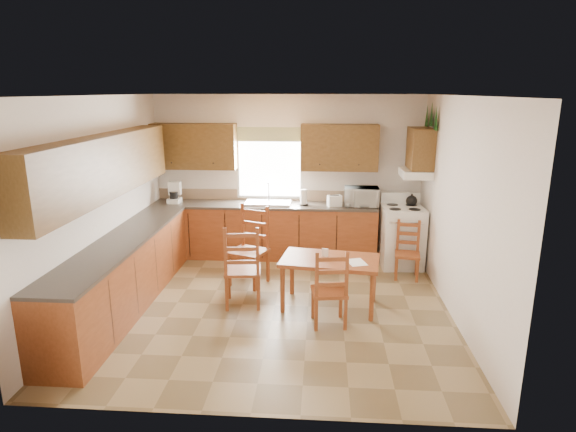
# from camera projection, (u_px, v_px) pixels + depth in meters

# --- Properties ---
(floor) EXTENTS (4.50, 4.50, 0.00)m
(floor) POSITION_uv_depth(u_px,v_px,m) (275.00, 305.00, 6.36)
(floor) COLOR olive
(floor) RESTS_ON ground
(ceiling) EXTENTS (4.50, 4.50, 0.00)m
(ceiling) POSITION_uv_depth(u_px,v_px,m) (274.00, 95.00, 5.68)
(ceiling) COLOR #926029
(ceiling) RESTS_ON floor
(wall_left) EXTENTS (4.50, 4.50, 0.00)m
(wall_left) POSITION_uv_depth(u_px,v_px,m) (100.00, 203.00, 6.18)
(wall_left) COLOR silver
(wall_left) RESTS_ON floor
(wall_right) EXTENTS (4.50, 4.50, 0.00)m
(wall_right) POSITION_uv_depth(u_px,v_px,m) (458.00, 209.00, 5.86)
(wall_right) COLOR silver
(wall_right) RESTS_ON floor
(wall_back) EXTENTS (4.50, 4.50, 0.00)m
(wall_back) POSITION_uv_depth(u_px,v_px,m) (287.00, 176.00, 8.19)
(wall_back) COLOR silver
(wall_back) RESTS_ON floor
(wall_front) EXTENTS (4.50, 4.50, 0.00)m
(wall_front) POSITION_uv_depth(u_px,v_px,m) (247.00, 272.00, 3.85)
(wall_front) COLOR silver
(wall_front) RESTS_ON floor
(lower_cab_back) EXTENTS (3.75, 0.60, 0.88)m
(lower_cab_back) POSITION_uv_depth(u_px,v_px,m) (264.00, 231.00, 8.16)
(lower_cab_back) COLOR brown
(lower_cab_back) RESTS_ON floor
(lower_cab_left) EXTENTS (0.60, 3.60, 0.88)m
(lower_cab_left) POSITION_uv_depth(u_px,v_px,m) (124.00, 275.00, 6.24)
(lower_cab_left) COLOR brown
(lower_cab_left) RESTS_ON floor
(counter_back) EXTENTS (3.75, 0.63, 0.04)m
(counter_back) POSITION_uv_depth(u_px,v_px,m) (264.00, 205.00, 8.04)
(counter_back) COLOR #403731
(counter_back) RESTS_ON lower_cab_back
(counter_left) EXTENTS (0.63, 3.60, 0.04)m
(counter_left) POSITION_uv_depth(u_px,v_px,m) (121.00, 241.00, 6.12)
(counter_left) COLOR #403731
(counter_left) RESTS_ON lower_cab_left
(backsplash) EXTENTS (3.75, 0.01, 0.18)m
(backsplash) POSITION_uv_depth(u_px,v_px,m) (266.00, 195.00, 8.29)
(backsplash) COLOR #8E7357
(backsplash) RESTS_ON counter_back
(upper_cab_back_left) EXTENTS (1.41, 0.33, 0.75)m
(upper_cab_back_left) POSITION_uv_depth(u_px,v_px,m) (194.00, 146.00, 8.01)
(upper_cab_back_left) COLOR brown
(upper_cab_back_left) RESTS_ON wall_back
(upper_cab_back_right) EXTENTS (1.25, 0.33, 0.75)m
(upper_cab_back_right) POSITION_uv_depth(u_px,v_px,m) (339.00, 147.00, 7.84)
(upper_cab_back_right) COLOR brown
(upper_cab_back_right) RESTS_ON wall_back
(upper_cab_left) EXTENTS (0.33, 3.60, 0.75)m
(upper_cab_left) POSITION_uv_depth(u_px,v_px,m) (104.00, 166.00, 5.89)
(upper_cab_left) COLOR brown
(upper_cab_left) RESTS_ON wall_left
(upper_cab_stove) EXTENTS (0.33, 0.62, 0.62)m
(upper_cab_stove) POSITION_uv_depth(u_px,v_px,m) (420.00, 148.00, 7.33)
(upper_cab_stove) COLOR brown
(upper_cab_stove) RESTS_ON wall_right
(range_hood) EXTENTS (0.44, 0.62, 0.12)m
(range_hood) POSITION_uv_depth(u_px,v_px,m) (415.00, 173.00, 7.43)
(range_hood) COLOR white
(range_hood) RESTS_ON wall_right
(window_frame) EXTENTS (1.13, 0.02, 1.18)m
(window_frame) POSITION_uv_depth(u_px,v_px,m) (270.00, 164.00, 8.13)
(window_frame) COLOR white
(window_frame) RESTS_ON wall_back
(window_pane) EXTENTS (1.05, 0.01, 1.10)m
(window_pane) POSITION_uv_depth(u_px,v_px,m) (270.00, 164.00, 8.13)
(window_pane) COLOR white
(window_pane) RESTS_ON wall_back
(window_valance) EXTENTS (1.19, 0.01, 0.24)m
(window_valance) POSITION_uv_depth(u_px,v_px,m) (269.00, 134.00, 7.98)
(window_valance) COLOR #557235
(window_valance) RESTS_ON wall_back
(sink_basin) EXTENTS (0.75, 0.45, 0.04)m
(sink_basin) POSITION_uv_depth(u_px,v_px,m) (268.00, 203.00, 8.03)
(sink_basin) COLOR silver
(sink_basin) RESTS_ON counter_back
(pine_decal_a) EXTENTS (0.22, 0.22, 0.36)m
(pine_decal_a) POSITION_uv_depth(u_px,v_px,m) (436.00, 118.00, 6.89)
(pine_decal_a) COLOR #133D14
(pine_decal_a) RESTS_ON wall_right
(pine_decal_b) EXTENTS (0.22, 0.22, 0.36)m
(pine_decal_b) POSITION_uv_depth(u_px,v_px,m) (432.00, 114.00, 7.19)
(pine_decal_b) COLOR #133D14
(pine_decal_b) RESTS_ON wall_right
(pine_decal_c) EXTENTS (0.22, 0.22, 0.36)m
(pine_decal_c) POSITION_uv_depth(u_px,v_px,m) (427.00, 115.00, 7.51)
(pine_decal_c) COLOR #133D14
(pine_decal_c) RESTS_ON wall_right
(stove) EXTENTS (0.68, 0.70, 0.95)m
(stove) POSITION_uv_depth(u_px,v_px,m) (401.00, 237.00, 7.71)
(stove) COLOR white
(stove) RESTS_ON floor
(coffeemaker) EXTENTS (0.24, 0.28, 0.34)m
(coffeemaker) POSITION_uv_depth(u_px,v_px,m) (174.00, 193.00, 8.07)
(coffeemaker) COLOR white
(coffeemaker) RESTS_ON counter_back
(paper_towel) EXTENTS (0.12, 0.12, 0.26)m
(paper_towel) POSITION_uv_depth(u_px,v_px,m) (304.00, 197.00, 7.92)
(paper_towel) COLOR white
(paper_towel) RESTS_ON counter_back
(toaster) EXTENTS (0.25, 0.20, 0.18)m
(toaster) POSITION_uv_depth(u_px,v_px,m) (334.00, 201.00, 7.85)
(toaster) COLOR white
(toaster) RESTS_ON counter_back
(microwave) EXTENTS (0.52, 0.38, 0.31)m
(microwave) POSITION_uv_depth(u_px,v_px,m) (361.00, 197.00, 7.88)
(microwave) COLOR white
(microwave) RESTS_ON counter_back
(dining_table) EXTENTS (1.33, 0.88, 0.66)m
(dining_table) POSITION_uv_depth(u_px,v_px,m) (329.00, 283.00, 6.26)
(dining_table) COLOR brown
(dining_table) RESTS_ON floor
(chair_near_left) EXTENTS (0.51, 0.49, 1.10)m
(chair_near_left) POSITION_uv_depth(u_px,v_px,m) (243.00, 265.00, 6.27)
(chair_near_left) COLOR brown
(chair_near_left) RESTS_ON floor
(chair_near_right) EXTENTS (0.46, 0.44, 0.97)m
(chair_near_right) POSITION_uv_depth(u_px,v_px,m) (329.00, 287.00, 5.75)
(chair_near_right) COLOR brown
(chair_near_right) RESTS_ON floor
(chair_far_left) EXTENTS (0.62, 0.60, 1.14)m
(chair_far_left) POSITION_uv_depth(u_px,v_px,m) (248.00, 247.00, 6.94)
(chair_far_left) COLOR brown
(chair_far_left) RESTS_ON floor
(chair_far_right) EXTENTS (0.41, 0.39, 0.86)m
(chair_far_right) POSITION_uv_depth(u_px,v_px,m) (408.00, 251.00, 7.19)
(chair_far_right) COLOR brown
(chair_far_right) RESTS_ON floor
(table_paper) EXTENTS (0.28, 0.32, 0.00)m
(table_paper) POSITION_uv_depth(u_px,v_px,m) (357.00, 262.00, 6.04)
(table_paper) COLOR white
(table_paper) RESTS_ON dining_table
(table_card) EXTENTS (0.08, 0.05, 0.11)m
(table_card) POSITION_uv_depth(u_px,v_px,m) (325.00, 253.00, 6.24)
(table_card) COLOR white
(table_card) RESTS_ON dining_table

